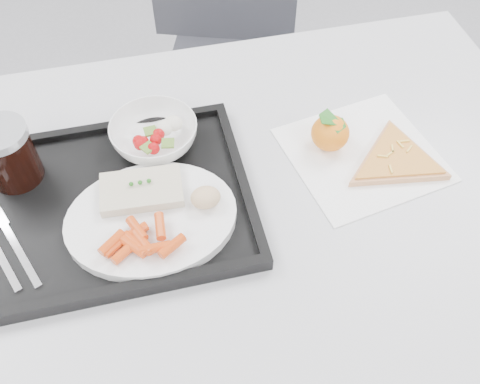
{
  "coord_description": "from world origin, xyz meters",
  "views": [
    {
      "loc": [
        -0.11,
        -0.25,
        1.46
      ],
      "look_at": [
        0.01,
        0.28,
        0.77
      ],
      "focal_mm": 40.0,
      "sensor_mm": 36.0,
      "label": 1
    }
  ],
  "objects": [
    {
      "name": "fish_fillet",
      "position": [
        -0.15,
        0.3,
        0.79
      ],
      "size": [
        0.13,
        0.09,
        0.03
      ],
      "color": "beige",
      "rests_on": "dinner_plate"
    },
    {
      "name": "tangerine",
      "position": [
        0.19,
        0.36,
        0.79
      ],
      "size": [
        0.07,
        0.07,
        0.07
      ],
      "color": "#F55A03",
      "rests_on": "napkin"
    },
    {
      "name": "table",
      "position": [
        0.0,
        0.3,
        0.68
      ],
      "size": [
        1.2,
        0.8,
        0.75
      ],
      "color": "silver",
      "rests_on": "ground"
    },
    {
      "name": "salad_contents",
      "position": [
        -0.1,
        0.41,
        0.8
      ],
      "size": [
        0.09,
        0.08,
        0.02
      ],
      "color": "#A8090C",
      "rests_on": "salad_bowl"
    },
    {
      "name": "carrot_pile",
      "position": [
        -0.16,
        0.2,
        0.8
      ],
      "size": [
        0.13,
        0.09,
        0.02
      ],
      "color": "#D34412",
      "rests_on": "dinner_plate"
    },
    {
      "name": "dinner_plate",
      "position": [
        -0.14,
        0.26,
        0.77
      ],
      "size": [
        0.27,
        0.27,
        0.02
      ],
      "color": "white",
      "rests_on": "tray"
    },
    {
      "name": "bread_roll",
      "position": [
        -0.05,
        0.26,
        0.8
      ],
      "size": [
        0.06,
        0.06,
        0.03
      ],
      "color": "#DCB388",
      "rests_on": "dinner_plate"
    },
    {
      "name": "chair",
      "position": [
        0.16,
        1.0,
        0.54
      ],
      "size": [
        0.54,
        0.54,
        0.93
      ],
      "color": "#34343B",
      "rests_on": "ground"
    },
    {
      "name": "tray",
      "position": [
        -0.2,
        0.31,
        0.76
      ],
      "size": [
        0.45,
        0.35,
        0.03
      ],
      "color": "black",
      "rests_on": "table"
    },
    {
      "name": "salad_bowl",
      "position": [
        -0.11,
        0.42,
        0.79
      ],
      "size": [
        0.15,
        0.15,
        0.05
      ],
      "color": "white",
      "rests_on": "tray"
    },
    {
      "name": "napkin",
      "position": [
        0.24,
        0.33,
        0.75
      ],
      "size": [
        0.29,
        0.28,
        0.0
      ],
      "color": "white",
      "rests_on": "table"
    },
    {
      "name": "cola_glass",
      "position": [
        -0.35,
        0.4,
        0.82
      ],
      "size": [
        0.09,
        0.09,
        0.11
      ],
      "color": "black",
      "rests_on": "tray"
    },
    {
      "name": "pizza_slice",
      "position": [
        0.29,
        0.29,
        0.76
      ],
      "size": [
        0.27,
        0.27,
        0.02
      ],
      "color": "tan",
      "rests_on": "napkin"
    }
  ]
}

